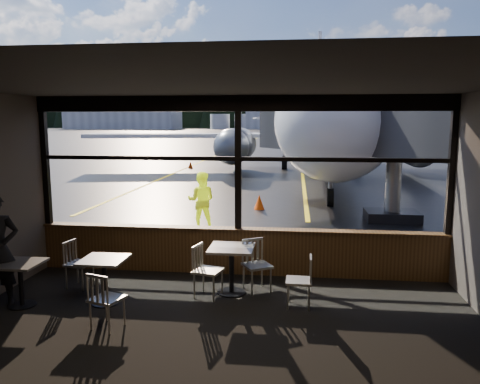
% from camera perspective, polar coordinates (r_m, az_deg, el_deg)
% --- Properties ---
extents(ground_plane, '(520.00, 520.00, 0.00)m').
position_cam_1_polar(ground_plane, '(128.97, 6.39, 7.20)').
color(ground_plane, black).
rests_on(ground_plane, ground).
extents(carpet_floor, '(8.00, 6.00, 0.01)m').
position_cam_1_polar(carpet_floor, '(6.74, -3.50, -17.87)').
color(carpet_floor, black).
rests_on(carpet_floor, ground).
extents(ceiling, '(8.00, 6.00, 0.04)m').
position_cam_1_polar(ceiling, '(6.05, -3.81, 13.20)').
color(ceiling, '#38332D').
rests_on(ceiling, ground).
extents(wall_back, '(8.00, 0.04, 3.50)m').
position_cam_1_polar(wall_back, '(3.38, -13.17, -13.57)').
color(wall_back, '#483F39').
rests_on(wall_back, ground).
extents(window_sill, '(8.00, 0.28, 0.90)m').
position_cam_1_polar(window_sill, '(9.36, -0.22, -7.29)').
color(window_sill, '#4A2E16').
rests_on(window_sill, ground).
extents(window_header, '(8.00, 0.18, 0.30)m').
position_cam_1_polar(window_header, '(9.01, -0.23, 10.75)').
color(window_header, black).
rests_on(window_header, ground).
extents(mullion_left, '(0.12, 0.12, 2.60)m').
position_cam_1_polar(mullion_left, '(10.30, -22.64, 3.41)').
color(mullion_left, black).
rests_on(mullion_left, ground).
extents(mullion_centre, '(0.12, 0.12, 2.60)m').
position_cam_1_polar(mullion_centre, '(9.04, -0.22, 3.44)').
color(mullion_centre, black).
rests_on(mullion_centre, ground).
extents(mullion_right, '(0.12, 0.12, 2.60)m').
position_cam_1_polar(mullion_right, '(9.41, 24.43, 2.88)').
color(mullion_right, black).
rests_on(mullion_right, ground).
extents(window_transom, '(8.00, 0.10, 0.08)m').
position_cam_1_polar(window_transom, '(9.03, -0.22, 4.07)').
color(window_transom, black).
rests_on(window_transom, ground).
extents(airliner, '(31.11, 36.99, 11.07)m').
position_cam_1_polar(airliner, '(29.16, 10.17, 13.42)').
color(airliner, white).
rests_on(airliner, ground_plane).
extents(jet_bridge, '(9.46, 11.56, 5.05)m').
position_cam_1_polar(jet_bridge, '(14.65, 16.73, 6.32)').
color(jet_bridge, '#2A292C').
rests_on(jet_bridge, ground_plane).
extents(cafe_table_near, '(0.77, 0.77, 0.85)m').
position_cam_1_polar(cafe_table_near, '(8.32, -1.04, -9.53)').
color(cafe_table_near, gray).
rests_on(cafe_table_near, carpet_floor).
extents(cafe_table_mid, '(0.71, 0.71, 0.78)m').
position_cam_1_polar(cafe_table_mid, '(8.20, -16.17, -10.41)').
color(cafe_table_mid, '#9C968F').
rests_on(cafe_table_mid, carpet_floor).
extents(cafe_table_left, '(0.67, 0.67, 0.74)m').
position_cam_1_polar(cafe_table_left, '(8.58, -25.13, -10.17)').
color(cafe_table_left, gray).
rests_on(cafe_table_left, carpet_floor).
extents(chair_near_e, '(0.48, 0.48, 0.87)m').
position_cam_1_polar(chair_near_e, '(7.81, 7.18, -10.76)').
color(chair_near_e, beige).
rests_on(chair_near_e, carpet_floor).
extents(chair_near_w, '(0.62, 0.62, 0.93)m').
position_cam_1_polar(chair_near_w, '(8.15, -3.89, -9.62)').
color(chair_near_w, beige).
rests_on(chair_near_w, carpet_floor).
extents(chair_near_n, '(0.70, 0.70, 0.94)m').
position_cam_1_polar(chair_near_n, '(8.40, 2.11, -9.02)').
color(chair_near_n, '#B0AC9F').
rests_on(chair_near_n, carpet_floor).
extents(chair_mid_s, '(0.60, 0.60, 0.88)m').
position_cam_1_polar(chair_mid_s, '(7.27, -15.91, -12.48)').
color(chair_mid_s, beige).
rests_on(chair_mid_s, carpet_floor).
extents(chair_mid_w, '(0.55, 0.55, 0.88)m').
position_cam_1_polar(chair_mid_w, '(9.09, -18.98, -8.33)').
color(chair_mid_w, '#B9B3A7').
rests_on(chair_mid_w, carpet_floor).
extents(ground_crew, '(0.82, 0.66, 1.63)m').
position_cam_1_polar(ground_crew, '(13.17, -4.75, -1.04)').
color(ground_crew, '#BFF219').
rests_on(ground_crew, ground_plane).
extents(cone_nose, '(0.37, 0.37, 0.51)m').
position_cam_1_polar(cone_nose, '(16.16, 2.35, -1.23)').
color(cone_nose, '#F35807').
rests_on(cone_nose, ground_plane).
extents(cone_wing, '(0.32, 0.32, 0.44)m').
position_cam_1_polar(cone_wing, '(30.60, -6.07, 3.31)').
color(cone_wing, '#F24F07').
rests_on(cone_wing, ground_plane).
extents(hangar_left, '(45.00, 18.00, 11.00)m').
position_cam_1_polar(hangar_left, '(201.88, -13.97, 9.05)').
color(hangar_left, silver).
rests_on(hangar_left, ground_plane).
extents(hangar_mid, '(38.00, 15.00, 10.00)m').
position_cam_1_polar(hangar_mid, '(193.95, 6.58, 9.12)').
color(hangar_mid, silver).
rests_on(hangar_mid, ground_plane).
extents(hangar_right, '(50.00, 20.00, 12.00)m').
position_cam_1_polar(hangar_right, '(196.01, 24.61, 8.70)').
color(hangar_right, silver).
rests_on(hangar_right, ground_plane).
extents(fuel_tank_a, '(8.00, 8.00, 6.00)m').
position_cam_1_polar(fuel_tank_a, '(193.45, -2.45, 8.58)').
color(fuel_tank_a, silver).
rests_on(fuel_tank_a, ground_plane).
extents(fuel_tank_b, '(8.00, 8.00, 6.00)m').
position_cam_1_polar(fuel_tank_b, '(192.10, 0.53, 8.59)').
color(fuel_tank_b, silver).
rests_on(fuel_tank_b, ground_plane).
extents(fuel_tank_c, '(8.00, 8.00, 6.00)m').
position_cam_1_polar(fuel_tank_c, '(191.26, 3.54, 8.57)').
color(fuel_tank_c, silver).
rests_on(fuel_tank_c, ground_plane).
extents(treeline, '(360.00, 3.00, 12.00)m').
position_cam_1_polar(treeline, '(218.96, 6.63, 9.32)').
color(treeline, black).
rests_on(treeline, ground_plane).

